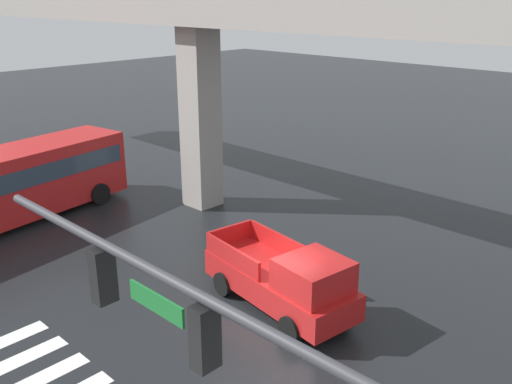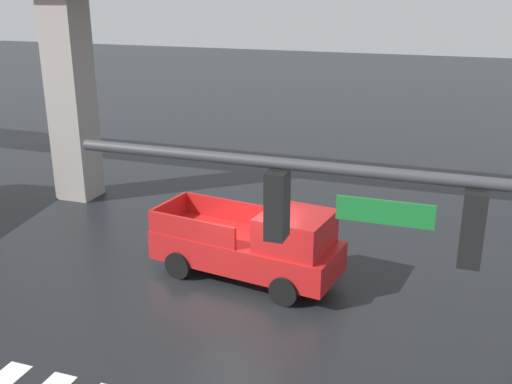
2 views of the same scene
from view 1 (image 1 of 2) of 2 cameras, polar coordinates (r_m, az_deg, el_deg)
ground_plane at (r=16.46m, az=0.59°, el=-13.12°), size 120.00×120.00×0.00m
elevated_overpass at (r=18.04m, az=12.43°, el=15.39°), size 56.92×2.49×8.91m
pickup_truck at (r=16.53m, az=3.04°, el=-9.01°), size 5.32×2.63×2.08m
city_bus at (r=24.45m, az=-24.54°, el=0.70°), size 4.07×11.05×2.99m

